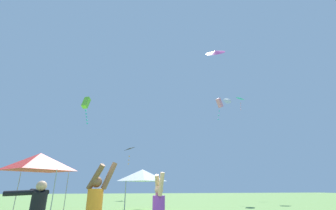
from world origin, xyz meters
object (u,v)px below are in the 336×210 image
object	(u,v)px
person_companion_orange	(95,208)
kite_pink_box	(219,103)
canopy_tent_white	(142,175)
kite_cyan_delta	(240,99)
canopy_tent_red	(39,162)
kite_lime_box	(86,104)
kite_black_diamond	(130,149)
kite_magenta_delta	(215,52)
kite_white_delta	(227,100)

from	to	relation	value
person_companion_orange	kite_pink_box	size ratio (longest dim) A/B	0.74
canopy_tent_white	kite_cyan_delta	size ratio (longest dim) A/B	1.26
canopy_tent_red	kite_lime_box	size ratio (longest dim) A/B	1.34
person_companion_orange	canopy_tent_red	world-z (taller)	canopy_tent_red
canopy_tent_white	canopy_tent_red	bearing A→B (deg)	-162.29
person_companion_orange	canopy_tent_red	distance (m)	11.36
person_companion_orange	canopy_tent_white	bearing A→B (deg)	80.81
kite_black_diamond	kite_pink_box	size ratio (longest dim) A/B	0.88
person_companion_orange	kite_magenta_delta	world-z (taller)	kite_magenta_delta
kite_pink_box	person_companion_orange	bearing A→B (deg)	-121.11
kite_black_diamond	kite_white_delta	xyz separation A→B (m)	(16.95, 1.58, 9.45)
kite_magenta_delta	canopy_tent_red	bearing A→B (deg)	173.64
kite_lime_box	kite_white_delta	bearing A→B (deg)	34.02
kite_black_diamond	kite_white_delta	size ratio (longest dim) A/B	1.61
kite_black_diamond	kite_pink_box	bearing A→B (deg)	-34.66
kite_black_diamond	kite_lime_box	distance (m)	13.84
kite_cyan_delta	canopy_tent_white	bearing A→B (deg)	-144.40
kite_white_delta	canopy_tent_red	bearing A→B (deg)	-139.21
canopy_tent_red	kite_magenta_delta	bearing A→B (deg)	-6.36
canopy_tent_white	kite_pink_box	distance (m)	16.34
canopy_tent_white	canopy_tent_red	distance (m)	7.09
canopy_tent_red	person_companion_orange	bearing A→B (deg)	-64.95
kite_lime_box	kite_white_delta	world-z (taller)	kite_white_delta
kite_white_delta	kite_cyan_delta	bearing A→B (deg)	-101.26
canopy_tent_red	kite_lime_box	distance (m)	8.03
person_companion_orange	kite_pink_box	xyz separation A→B (m)	(12.38, 20.52, 10.84)
person_companion_orange	kite_white_delta	bearing A→B (deg)	58.75
person_companion_orange	kite_black_diamond	size ratio (longest dim) A/B	0.84
canopy_tent_white	kite_black_diamond	world-z (taller)	kite_black_diamond
canopy_tent_red	kite_magenta_delta	xyz separation A→B (m)	(11.92, -1.33, 8.67)
kite_lime_box	kite_pink_box	world-z (taller)	kite_pink_box
person_companion_orange	canopy_tent_white	xyz separation A→B (m)	(1.99, 12.28, 1.31)
kite_cyan_delta	kite_pink_box	xyz separation A→B (m)	(-4.33, -2.30, -1.88)
kite_lime_box	kite_cyan_delta	bearing A→B (deg)	20.39
canopy_tent_red	kite_white_delta	bearing A→B (deg)	40.79
kite_magenta_delta	kite_white_delta	world-z (taller)	kite_white_delta
canopy_tent_white	kite_pink_box	bearing A→B (deg)	38.41
person_companion_orange	kite_magenta_delta	bearing A→B (deg)	50.79
canopy_tent_white	kite_cyan_delta	distance (m)	21.41
kite_magenta_delta	kite_pink_box	bearing A→B (deg)	66.07
kite_black_diamond	kite_pink_box	distance (m)	14.57
kite_magenta_delta	kite_cyan_delta	distance (m)	17.08
canopy_tent_white	kite_magenta_delta	size ratio (longest dim) A/B	1.49
kite_lime_box	canopy_tent_red	bearing A→B (deg)	-104.96
person_companion_orange	canopy_tent_white	size ratio (longest dim) A/B	0.76
canopy_tent_red	kite_lime_box	bearing A→B (deg)	75.04
canopy_tent_red	kite_lime_box	xyz separation A→B (m)	(1.40, 5.24, 5.93)
kite_lime_box	kite_cyan_delta	xyz separation A→B (m)	(20.05, 7.45, 4.82)
canopy_tent_white	kite_lime_box	bearing A→B (deg)	149.85
person_companion_orange	kite_magenta_delta	distance (m)	15.57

